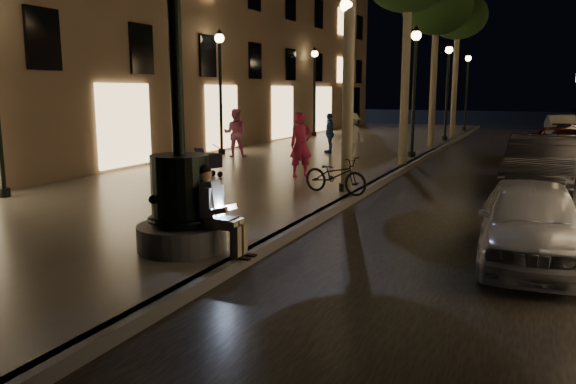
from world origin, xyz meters
The scene contains 25 objects.
ground centered at (0.00, 15.00, 0.00)m, with size 120.00×120.00×0.00m, color black.
cobble_lane centered at (3.00, 15.00, 0.01)m, with size 6.00×45.00×0.02m, color black.
promenade centered at (-4.00, 15.00, 0.10)m, with size 8.00×45.00×0.20m, color #67625B.
curb_strip centered at (0.00, 15.00, 0.10)m, with size 0.25×45.00×0.20m, color #59595B.
fountain_lamppost centered at (-1.00, 2.00, 1.21)m, with size 1.40×1.40×5.21m.
seated_man_laptop centered at (-0.39, 2.00, 0.92)m, with size 1.01×0.34×1.38m.
tree_third centered at (-0.30, 20.00, 6.14)m, with size 3.00×3.00×7.20m.
tree_far centered at (-0.22, 26.00, 6.43)m, with size 3.00×3.00×7.50m.
lamp_curb_a centered at (-0.30, 8.00, 3.24)m, with size 0.36×0.36×4.81m.
lamp_curb_b centered at (-0.30, 16.00, 3.24)m, with size 0.36×0.36×4.81m.
lamp_curb_c centered at (-0.30, 24.00, 3.24)m, with size 0.36×0.36×4.81m.
lamp_curb_d centered at (-0.30, 32.00, 3.24)m, with size 0.36×0.36×4.81m.
lamp_left_b centered at (-7.40, 14.00, 3.24)m, with size 0.36×0.36×4.81m.
lamp_left_c centered at (-7.40, 24.00, 3.24)m, with size 0.36×0.36×4.81m.
stroller centered at (-4.54, 8.47, 0.69)m, with size 0.60×0.96×0.97m.
car_front centered at (4.02, 4.17, 0.65)m, with size 1.55×3.84×1.31m, color #A5A6AD.
car_second centered at (4.15, 10.66, 0.76)m, with size 1.62×4.64×1.53m, color black.
car_third centered at (4.82, 16.56, 0.70)m, with size 2.34×5.07×1.41m, color maroon.
car_rear centered at (5.20, 19.00, 0.68)m, with size 1.90×4.68×1.36m, color #313236.
car_fifth centered at (5.20, 26.82, 0.72)m, with size 1.53×4.39×1.45m, color #A3A39E.
pedestrian_red centered at (-2.22, 9.78, 1.13)m, with size 0.68×0.45×1.86m, color #B6244C.
pedestrian_pink centered at (-6.39, 13.31, 1.10)m, with size 0.88×0.68×1.81m, color #C96A9D.
pedestrian_white centered at (-2.35, 15.04, 1.03)m, with size 1.07×0.62×1.66m, color silver.
pedestrian_blue centered at (-3.64, 16.11, 1.00)m, with size 0.93×0.39×1.59m, color navy.
bicycle centered at (-0.40, 7.59, 0.66)m, with size 0.60×1.73×0.91m, color black.
Camera 1 is at (4.03, -5.15, 2.67)m, focal length 35.00 mm.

